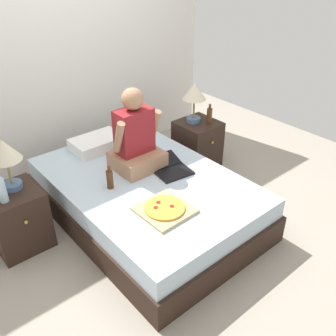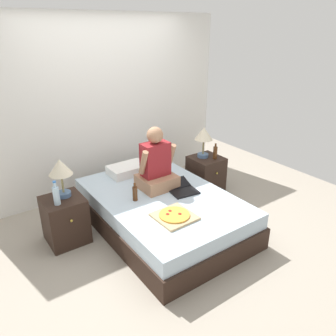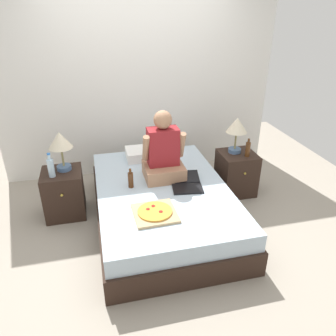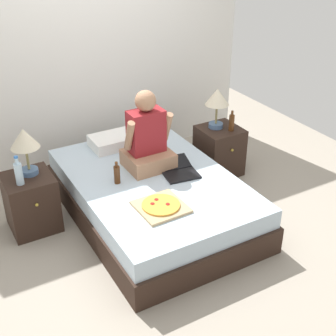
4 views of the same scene
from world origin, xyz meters
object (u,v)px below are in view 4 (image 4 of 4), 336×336
Objects in this scene: bed at (153,197)px; lamp_on_left_nightstand at (25,142)px; person_seated at (147,140)px; pizza_box at (161,206)px; laptop at (179,171)px; lamp_on_right_nightstand at (217,100)px; beer_bottle at (232,122)px; beer_bottle_on_bed at (117,174)px; nightstand_right at (219,151)px; nightstand_left at (31,202)px; water_bottle at (19,173)px.

lamp_on_left_nightstand is (-1.03, 0.46, 0.66)m from bed.
pizza_box is (-0.25, -0.72, -0.27)m from person_seated.
lamp_on_right_nightstand is at bearing 33.25° from laptop.
beer_bottle is (2.17, -0.15, -0.23)m from lamp_on_left_nightstand.
person_seated reaches higher than bed.
beer_bottle_on_bed is at bearing 168.19° from laptop.
pizza_box is at bearing -148.73° from beer_bottle.
nightstand_right reaches higher than pizza_box.
nightstand_right is (2.14, 0.00, 0.00)m from nightstand_left.
bed is 0.56m from person_seated.
nightstand_right is at bearing 0.00° from nightstand_left.
lamp_on_left_nightstand reaches higher than nightstand_right.
lamp_on_left_nightstand reaches higher than water_bottle.
bed is 1.15m from nightstand_right.
beer_bottle_on_bed reaches higher than laptop.
laptop is 0.61m from beer_bottle_on_bed.
water_bottle is at bearing -176.34° from lamp_on_right_nightstand.
lamp_on_left_nightstand reaches higher than bed.
water_bottle is 1.25× the size of beer_bottle_on_bed.
lamp_on_left_nightstand is at bearing 178.63° from nightstand_right.
nightstand_right is at bearing 29.65° from laptop.
water_bottle is 2.25m from nightstand_right.
pizza_box is at bearing -108.96° from person_seated.
beer_bottle is at bearing 31.27° from pizza_box.
lamp_on_left_nightstand is 1.13m from person_seated.
nightstand_left is 0.40m from water_bottle.
person_seated is at bearing -169.48° from nightstand_right.
person_seated is (1.09, -0.24, -0.14)m from lamp_on_left_nightstand.
bed is 1.30m from lamp_on_left_nightstand.
pizza_box is (0.97, -0.81, -0.20)m from water_bottle.
lamp_on_left_nightstand is 1.34m from pizza_box.
beer_bottle reaches higher than bed.
lamp_on_left_nightstand is at bearing 180.00° from lamp_on_right_nightstand.
person_seated is (-1.00, -0.19, 0.46)m from nightstand_right.
nightstand_right is (1.07, 0.41, 0.06)m from bed.
bed is 3.88× the size of nightstand_left.
bed is at bearing -12.22° from beer_bottle_on_bed.
person_seated reaches higher than nightstand_left.
laptop is at bearing -157.71° from beer_bottle.
lamp_on_left_nightstand is (0.04, 0.05, 0.60)m from nightstand_left.
water_bottle is 0.50× the size of nightstand_right.
pizza_box is at bearing -48.28° from lamp_on_left_nightstand.
lamp_on_left_nightstand is 0.87m from beer_bottle_on_bed.
nightstand_right is at bearing -1.37° from lamp_on_left_nightstand.
person_seated is 0.47m from beer_bottle_on_bed.
laptop is (-0.88, -0.36, -0.18)m from beer_bottle.
beer_bottle is 0.29× the size of person_seated.
lamp_on_right_nightstand reaches higher than beer_bottle.
pizza_box is 1.86× the size of beer_bottle_on_bed.
laptop is (-0.78, -0.51, -0.41)m from lamp_on_right_nightstand.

